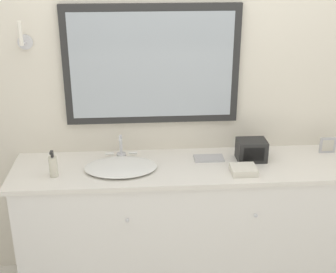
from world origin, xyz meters
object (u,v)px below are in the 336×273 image
at_px(appliance_box, 251,150).
at_px(picture_frame, 328,145).
at_px(sink_basin, 121,166).
at_px(soap_bottle, 53,166).

xyz_separation_m(appliance_box, picture_frame, (0.53, 0.07, -0.01)).
height_order(sink_basin, appliance_box, sink_basin).
distance_m(sink_basin, soap_bottle, 0.40).
xyz_separation_m(sink_basin, soap_bottle, (-0.39, -0.07, 0.05)).
height_order(soap_bottle, picture_frame, soap_bottle).
distance_m(sink_basin, appliance_box, 0.83).
xyz_separation_m(sink_basin, appliance_box, (0.83, 0.08, 0.05)).
bearing_deg(soap_bottle, sink_basin, 9.92).
relative_size(soap_bottle, picture_frame, 1.57).
bearing_deg(soap_bottle, picture_frame, 7.04).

